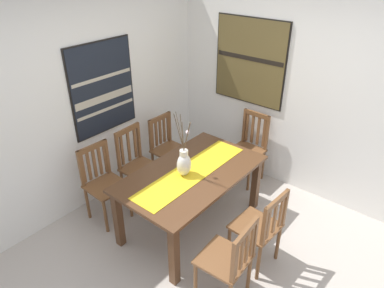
{
  "coord_description": "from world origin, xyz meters",
  "views": [
    {
      "loc": [
        -2.12,
        -1.52,
        2.88
      ],
      "look_at": [
        0.37,
        0.54,
        1.06
      ],
      "focal_mm": 32.72,
      "sensor_mm": 36.0,
      "label": 1
    }
  ],
  "objects": [
    {
      "name": "painting_on_back_wall",
      "position": [
        0.23,
        1.79,
        1.43
      ],
      "size": [
        0.89,
        0.05,
        1.1
      ],
      "color": "black"
    },
    {
      "name": "wall_side",
      "position": [
        1.86,
        0.0,
        1.35
      ],
      "size": [
        0.12,
        6.4,
        2.7
      ],
      "primitive_type": "cube",
      "color": "silver",
      "rests_on": "ground_plane"
    },
    {
      "name": "painting_on_side_wall",
      "position": [
        1.79,
        0.75,
        1.59
      ],
      "size": [
        0.05,
        1.02,
        1.11
      ],
      "color": "black"
    },
    {
      "name": "ground_plane",
      "position": [
        0.0,
        0.0,
        -0.01
      ],
      "size": [
        6.4,
        6.4,
        0.03
      ],
      "primitive_type": "cube",
      "color": "#B2A89E"
    },
    {
      "name": "chair_3",
      "position": [
        -0.23,
        -0.38,
        0.49
      ],
      "size": [
        0.45,
        0.45,
        0.92
      ],
      "color": "brown",
      "rests_on": "ground_plane"
    },
    {
      "name": "table_runner",
      "position": [
        0.32,
        0.51,
        0.75
      ],
      "size": [
        1.52,
        0.36,
        0.01
      ],
      "primitive_type": "cube",
      "color": "gold",
      "rests_on": "dining_table"
    },
    {
      "name": "chair_0",
      "position": [
        1.57,
        0.52,
        0.5
      ],
      "size": [
        0.43,
        0.43,
        0.97
      ],
      "color": "brown",
      "rests_on": "ground_plane"
    },
    {
      "name": "chair_1",
      "position": [
        0.31,
        -0.38,
        0.48
      ],
      "size": [
        0.44,
        0.44,
        0.91
      ],
      "color": "brown",
      "rests_on": "ground_plane"
    },
    {
      "name": "chair_4",
      "position": [
        0.3,
        1.37,
        0.5
      ],
      "size": [
        0.44,
        0.44,
        0.97
      ],
      "color": "brown",
      "rests_on": "ground_plane"
    },
    {
      "name": "chair_5",
      "position": [
        -0.21,
        1.41,
        0.5
      ],
      "size": [
        0.44,
        0.44,
        0.93
      ],
      "color": "brown",
      "rests_on": "ground_plane"
    },
    {
      "name": "chair_2",
      "position": [
        0.86,
        1.38,
        0.49
      ],
      "size": [
        0.43,
        0.43,
        0.92
      ],
      "color": "brown",
      "rests_on": "ground_plane"
    },
    {
      "name": "centerpiece_vase",
      "position": [
        0.23,
        0.53,
        0.89
      ],
      "size": [
        0.19,
        0.3,
        0.75
      ],
      "color": "silver",
      "rests_on": "dining_table"
    },
    {
      "name": "dining_table",
      "position": [
        0.32,
        0.51,
        0.63
      ],
      "size": [
        1.65,
        0.96,
        0.74
      ],
      "color": "#51331E",
      "rests_on": "ground_plane"
    },
    {
      "name": "wall_back",
      "position": [
        0.0,
        1.86,
        1.35
      ],
      "size": [
        6.4,
        0.12,
        2.7
      ],
      "primitive_type": "cube",
      "color": "silver",
      "rests_on": "ground_plane"
    }
  ]
}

